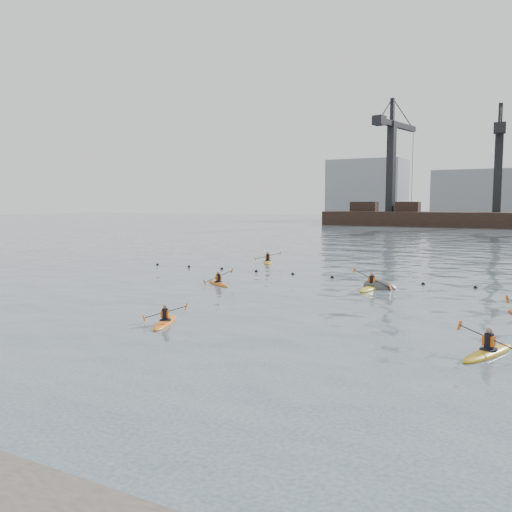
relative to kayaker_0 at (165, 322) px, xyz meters
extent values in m
plane|color=#394A53|center=(3.02, -5.95, -0.09)|extent=(400.00, 400.00, 0.00)
sphere|color=black|center=(-13.98, 16.55, -0.06)|extent=(0.24, 0.24, 0.24)
sphere|color=black|center=(-10.98, 16.71, -0.06)|extent=(0.24, 0.24, 0.24)
sphere|color=black|center=(-7.98, 16.79, -0.06)|extent=(0.24, 0.24, 0.24)
sphere|color=black|center=(-4.98, 16.76, -0.06)|extent=(0.24, 0.24, 0.24)
sphere|color=black|center=(-1.98, 16.63, -0.06)|extent=(0.24, 0.24, 0.24)
sphere|color=black|center=(1.02, 16.46, -0.06)|extent=(0.24, 0.24, 0.24)
sphere|color=black|center=(4.02, 16.33, -0.06)|extent=(0.24, 0.24, 0.24)
sphere|color=black|center=(7.02, 16.30, -0.06)|extent=(0.24, 0.24, 0.24)
sphere|color=black|center=(10.02, 16.39, -0.06)|extent=(0.24, 0.24, 0.24)
cube|color=black|center=(3.02, 104.05, 0.76)|extent=(72.00, 12.00, 4.50)
cube|color=black|center=(-24.98, 104.05, 4.11)|extent=(6.00, 3.00, 2.20)
cube|color=black|center=(-14.98, 104.05, 4.11)|extent=(5.00, 3.00, 2.20)
cube|color=black|center=(-18.98, 104.05, 13.01)|extent=(1.85, 1.85, 20.00)
cube|color=black|center=(-18.51, 106.71, 22.41)|extent=(4.31, 17.93, 1.20)
cube|color=black|center=(-20.07, 97.84, 22.41)|extent=(2.62, 2.94, 2.00)
cube|color=black|center=(-18.98, 104.05, 25.51)|extent=(0.93, 0.93, 5.00)
cube|color=black|center=(3.02, 104.05, 11.51)|extent=(1.73, 1.73, 17.00)
cube|color=black|center=(2.83, 106.29, 19.41)|extent=(2.50, 15.05, 1.20)
cube|color=black|center=(3.48, 98.82, 19.41)|extent=(2.42, 2.78, 2.00)
cube|color=black|center=(3.02, 104.05, 22.51)|extent=(0.87, 0.87, 5.00)
cube|color=gray|center=(-36.98, 144.05, 8.91)|extent=(22.00, 14.00, 18.00)
cube|color=gray|center=(-1.98, 144.05, 6.91)|extent=(30.00, 14.00, 14.00)
ellipsoid|color=orange|center=(0.00, 0.00, -0.05)|extent=(1.59, 2.86, 0.29)
cylinder|color=black|center=(0.00, 0.00, 0.06)|extent=(0.69, 0.69, 0.05)
cylinder|color=black|center=(0.00, 0.00, 0.31)|extent=(0.27, 0.27, 0.46)
cube|color=#D4520B|center=(0.00, 0.00, 0.33)|extent=(0.37, 0.30, 0.30)
sphere|color=#8C6651|center=(0.00, 0.00, 0.63)|extent=(0.19, 0.19, 0.19)
cylinder|color=black|center=(0.00, 0.00, 0.40)|extent=(1.76, 0.73, 0.60)
cube|color=#D85914|center=(-0.84, -0.34, 0.14)|extent=(0.17, 0.16, 0.30)
cube|color=#D85914|center=(0.84, 0.34, 0.66)|extent=(0.17, 0.16, 0.30)
ellipsoid|color=#C59217|center=(12.25, 1.55, -0.05)|extent=(1.68, 3.26, 0.32)
cylinder|color=black|center=(12.25, 1.55, 0.08)|extent=(0.77, 0.77, 0.06)
cylinder|color=black|center=(12.25, 1.55, 0.37)|extent=(0.30, 0.30, 0.52)
cube|color=#D4520B|center=(12.25, 1.55, 0.39)|extent=(0.42, 0.33, 0.34)
sphere|color=#8C6651|center=(12.25, 1.55, 0.72)|extent=(0.21, 0.21, 0.21)
cylinder|color=black|center=(12.25, 1.55, 0.47)|extent=(2.05, 0.75, 0.59)
cube|color=#D85914|center=(11.28, 1.89, 0.72)|extent=(0.17, 0.18, 0.34)
ellipsoid|color=#CA5C13|center=(-4.06, 10.28, -0.05)|extent=(2.64, 2.11, 0.28)
cylinder|color=black|center=(-4.06, 10.28, 0.06)|extent=(0.74, 0.74, 0.05)
cylinder|color=black|center=(-4.06, 10.28, 0.31)|extent=(0.27, 0.27, 0.46)
cube|color=#D4520B|center=(-4.06, 10.28, 0.33)|extent=(0.34, 0.37, 0.30)
sphere|color=#8C6651|center=(-4.06, 10.28, 0.62)|extent=(0.19, 0.19, 0.19)
cylinder|color=black|center=(-4.06, 10.28, 0.40)|extent=(1.10, 1.53, 0.69)
cube|color=#D85914|center=(-4.58, 9.54, 0.10)|extent=(0.18, 0.19, 0.30)
cube|color=#D85914|center=(-3.53, 11.01, 0.71)|extent=(0.18, 0.19, 0.30)
ellipsoid|color=yellow|center=(4.75, 13.16, -0.04)|extent=(0.88, 3.48, 0.34)
cylinder|color=black|center=(4.75, 13.16, 0.10)|extent=(0.68, 0.68, 0.06)
cylinder|color=black|center=(4.75, 13.16, 0.40)|extent=(0.32, 0.32, 0.56)
cube|color=#D4520B|center=(4.75, 13.16, 0.42)|extent=(0.40, 0.26, 0.37)
sphere|color=#8C6651|center=(4.75, 13.16, 0.77)|extent=(0.23, 0.23, 0.23)
cylinder|color=black|center=(4.75, 13.16, 0.50)|extent=(2.21, 0.16, 0.93)
cube|color=#D85914|center=(3.66, 13.22, 0.92)|extent=(0.20, 0.16, 0.36)
cube|color=#D85914|center=(5.85, 13.10, 0.09)|extent=(0.20, 0.16, 0.36)
cube|color=#D85914|center=(12.32, 7.97, 0.77)|extent=(0.20, 0.20, 0.36)
ellipsoid|color=#C28516|center=(-7.04, 22.45, -0.05)|extent=(2.15, 3.22, 0.33)
cylinder|color=black|center=(-7.04, 22.45, 0.09)|extent=(0.84, 0.84, 0.06)
cylinder|color=black|center=(-7.04, 22.45, 0.38)|extent=(0.31, 0.31, 0.54)
cube|color=#D4520B|center=(-7.04, 22.45, 0.40)|extent=(0.43, 0.38, 0.35)
sphere|color=#8C6651|center=(-7.04, 22.45, 0.74)|extent=(0.22, 0.22, 0.22)
cylinder|color=black|center=(-7.04, 22.45, 0.48)|extent=(1.96, 1.09, 0.58)
cube|color=#D85914|center=(-7.97, 21.94, 0.23)|extent=(0.19, 0.19, 0.35)
cube|color=#D85914|center=(-6.12, 22.95, 0.73)|extent=(0.19, 0.19, 0.35)
ellipsoid|color=#3D4043|center=(5.18, 13.53, -0.09)|extent=(2.46, 1.69, 1.45)
camera|label=1|loc=(14.03, -17.48, 4.91)|focal=38.00mm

